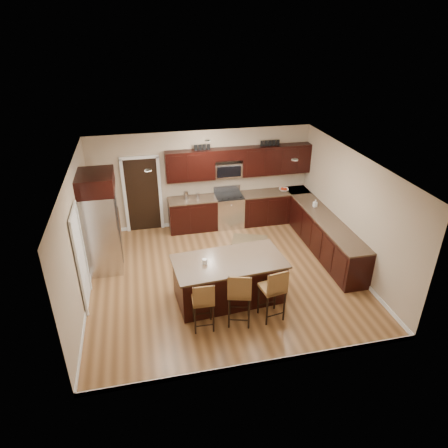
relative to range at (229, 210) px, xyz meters
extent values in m
plane|color=brown|center=(-0.68, -2.45, -0.47)|extent=(6.00, 6.00, 0.00)
plane|color=silver|center=(-0.68, -2.45, 2.23)|extent=(6.00, 6.00, 0.00)
plane|color=tan|center=(-0.68, 0.30, 0.88)|extent=(6.00, 0.00, 6.00)
plane|color=tan|center=(-3.68, -2.45, 0.88)|extent=(0.00, 5.50, 5.50)
plane|color=tan|center=(2.32, -2.45, 0.88)|extent=(0.00, 5.50, 5.50)
cube|color=black|center=(-1.03, 0.00, -0.03)|extent=(1.30, 0.60, 0.88)
cube|color=black|center=(1.35, 0.00, -0.03)|extent=(1.94, 0.60, 0.88)
cube|color=black|center=(2.02, -1.98, -0.03)|extent=(0.60, 3.35, 0.88)
cube|color=brown|center=(-1.03, 0.00, 0.43)|extent=(1.30, 0.63, 0.04)
cube|color=brown|center=(1.35, 0.00, 0.43)|extent=(1.94, 0.63, 0.04)
cube|color=brown|center=(2.02, -1.98, 0.43)|extent=(0.63, 3.35, 0.04)
cube|color=black|center=(-1.03, 0.13, 1.35)|extent=(1.30, 0.33, 0.80)
cube|color=black|center=(1.35, 0.13, 1.35)|extent=(1.94, 0.33, 0.80)
cube|color=black|center=(0.00, 0.13, 1.60)|extent=(0.76, 0.33, 0.30)
cube|color=silver|center=(0.00, 0.00, -0.02)|extent=(0.76, 0.64, 0.90)
cube|color=black|center=(0.00, 0.00, 0.44)|extent=(0.76, 0.60, 0.03)
cube|color=black|center=(0.00, -0.30, -0.02)|extent=(0.65, 0.01, 0.45)
cube|color=silver|center=(0.00, 0.27, 0.55)|extent=(0.76, 0.05, 0.18)
cube|color=silver|center=(0.00, 0.15, 1.15)|extent=(0.76, 0.31, 0.40)
cube|color=black|center=(-2.33, 0.28, 0.56)|extent=(0.85, 0.03, 2.06)
cube|color=white|center=(-3.66, -2.75, 0.55)|extent=(0.03, 0.80, 2.04)
cube|color=black|center=(-0.75, -3.24, -0.03)|extent=(2.24, 1.25, 0.88)
cube|color=brown|center=(-0.75, -3.24, 0.43)|extent=(2.35, 1.36, 0.04)
cube|color=black|center=(-0.75, -3.24, -0.43)|extent=(2.15, 1.17, 0.09)
cube|color=brown|center=(-1.43, -4.02, 0.17)|extent=(0.41, 0.41, 0.06)
cube|color=brown|center=(-1.44, -4.20, 0.38)|extent=(0.40, 0.05, 0.43)
cylinder|color=black|center=(-1.60, -4.19, -0.16)|extent=(0.03, 0.03, 0.62)
cylinder|color=black|center=(-1.26, -4.19, -0.16)|extent=(0.03, 0.03, 0.62)
cylinder|color=black|center=(-1.60, -3.85, -0.16)|extent=(0.03, 0.03, 0.62)
cylinder|color=black|center=(-1.26, -3.85, -0.16)|extent=(0.03, 0.03, 0.62)
cube|color=brown|center=(-0.73, -4.02, 0.24)|extent=(0.54, 0.54, 0.06)
cube|color=brown|center=(-0.78, -4.21, 0.47)|extent=(0.43, 0.16, 0.47)
cylinder|color=black|center=(-0.92, -4.21, -0.13)|extent=(0.04, 0.04, 0.68)
cylinder|color=black|center=(-0.54, -4.21, -0.13)|extent=(0.04, 0.04, 0.68)
cylinder|color=black|center=(-0.92, -3.83, -0.13)|extent=(0.04, 0.04, 0.68)
cylinder|color=black|center=(-0.54, -3.83, -0.13)|extent=(0.04, 0.04, 0.68)
cube|color=brown|center=(-0.08, -4.02, 0.23)|extent=(0.50, 0.50, 0.06)
cube|color=brown|center=(-0.05, -4.21, 0.45)|extent=(0.43, 0.11, 0.46)
cylinder|color=black|center=(-0.26, -4.20, -0.14)|extent=(0.04, 0.04, 0.67)
cylinder|color=black|center=(0.11, -4.20, -0.14)|extent=(0.04, 0.04, 0.67)
cylinder|color=black|center=(-0.26, -3.83, -0.14)|extent=(0.04, 0.04, 0.67)
cylinder|color=black|center=(0.11, -3.83, -0.14)|extent=(0.04, 0.04, 0.67)
cube|color=silver|center=(-3.30, -1.45, 0.50)|extent=(0.72, 0.97, 1.94)
cube|color=black|center=(-2.94, -1.45, 0.50)|extent=(0.01, 0.02, 1.84)
cylinder|color=silver|center=(-2.91, -1.53, 0.60)|extent=(0.02, 0.02, 0.86)
cylinder|color=silver|center=(-2.91, -1.37, 0.60)|extent=(0.02, 0.02, 0.86)
cube|color=black|center=(-3.30, -1.45, 1.67)|extent=(0.78, 1.03, 0.41)
cube|color=brown|center=(0.35, -0.97, -0.47)|extent=(1.08, 0.90, 0.01)
imported|color=silver|center=(1.60, 0.00, 0.48)|extent=(0.34, 0.34, 0.07)
imported|color=#B2B2B2|center=(2.02, -1.19, 0.55)|extent=(0.10, 0.10, 0.20)
cylinder|color=silver|center=(-1.19, 0.00, 0.56)|extent=(0.12, 0.12, 0.22)
cylinder|color=silver|center=(-0.87, 0.00, 0.52)|extent=(0.11, 0.11, 0.15)
cylinder|color=white|center=(-1.25, -3.24, 0.50)|extent=(0.10, 0.10, 0.10)
camera|label=1|loc=(-2.32, -9.89, 4.82)|focal=32.00mm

